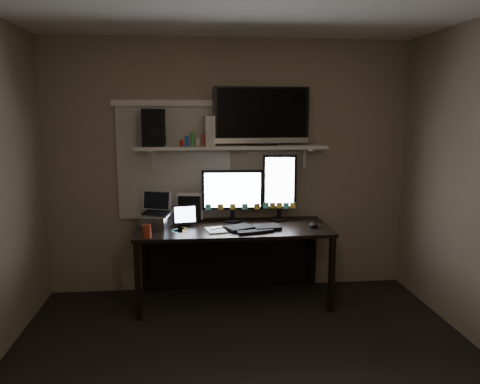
{
  "coord_description": "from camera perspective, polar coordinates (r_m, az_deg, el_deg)",
  "views": [
    {
      "loc": [
        -0.37,
        -2.83,
        1.8
      ],
      "look_at": [
        0.04,
        1.25,
        1.09
      ],
      "focal_mm": 35.0,
      "sensor_mm": 36.0,
      "label": 1
    }
  ],
  "objects": [
    {
      "name": "window_blinds",
      "position": [
        4.64,
        -8.02,
        3.52
      ],
      "size": [
        1.1,
        0.02,
        1.1
      ],
      "primitive_type": "cube",
      "color": "beige",
      "rests_on": "back_wall"
    },
    {
      "name": "game_console",
      "position": [
        4.47,
        -3.8,
        7.46
      ],
      "size": [
        0.11,
        0.24,
        0.28
      ],
      "primitive_type": "cube",
      "rotation": [
        0.0,
        0.0,
        0.15
      ],
      "color": "beige",
      "rests_on": "wall_shelf"
    },
    {
      "name": "keyboard",
      "position": [
        4.31,
        1.61,
        -4.37
      ],
      "size": [
        0.54,
        0.33,
        0.03
      ],
      "primitive_type": "cube",
      "rotation": [
        0.0,
        0.0,
        0.27
      ],
      "color": "black",
      "rests_on": "desk"
    },
    {
      "name": "monitor_landscape",
      "position": [
        4.56,
        -0.91,
        -0.42
      ],
      "size": [
        0.6,
        0.09,
        0.52
      ],
      "primitive_type": "cube",
      "rotation": [
        0.0,
        0.0,
        -0.04
      ],
      "color": "black",
      "rests_on": "desk"
    },
    {
      "name": "mouse",
      "position": [
        4.44,
        8.92,
        -3.99
      ],
      "size": [
        0.09,
        0.13,
        0.04
      ],
      "primitive_type": "ellipsoid",
      "rotation": [
        0.0,
        0.0,
        -0.12
      ],
      "color": "black",
      "rests_on": "desk"
    },
    {
      "name": "sticky_notes",
      "position": [
        4.33,
        -7.21,
        -4.55
      ],
      "size": [
        0.34,
        0.27,
        0.0
      ],
      "primitive_type": null,
      "rotation": [
        0.0,
        0.0,
        -0.14
      ],
      "color": "gold",
      "rests_on": "desk"
    },
    {
      "name": "monitor_portrait",
      "position": [
        4.63,
        4.83,
        0.6
      ],
      "size": [
        0.34,
        0.1,
        0.67
      ],
      "primitive_type": "cube",
      "rotation": [
        0.0,
        0.0,
        -0.1
      ],
      "color": "black",
      "rests_on": "desk"
    },
    {
      "name": "notepad",
      "position": [
        4.26,
        -2.96,
        -4.68
      ],
      "size": [
        0.2,
        0.25,
        0.01
      ],
      "primitive_type": "cube",
      "rotation": [
        0.0,
        0.0,
        0.19
      ],
      "color": "white",
      "rests_on": "desk"
    },
    {
      "name": "desk",
      "position": [
        4.57,
        -0.95,
        -6.06
      ],
      "size": [
        1.8,
        0.75,
        0.73
      ],
      "color": "black",
      "rests_on": "floor"
    },
    {
      "name": "laptop",
      "position": [
        4.43,
        -10.23,
        -2.21
      ],
      "size": [
        0.35,
        0.32,
        0.32
      ],
      "primitive_type": "cube",
      "rotation": [
        0.0,
        0.0,
        -0.35
      ],
      "color": "#B7B7BC",
      "rests_on": "desk"
    },
    {
      "name": "file_sorter",
      "position": [
        4.62,
        -6.12,
        -1.91
      ],
      "size": [
        0.23,
        0.14,
        0.28
      ],
      "primitive_type": "cube",
      "rotation": [
        0.0,
        0.0,
        -0.21
      ],
      "color": "black",
      "rests_on": "desk"
    },
    {
      "name": "tablet",
      "position": [
        4.44,
        -6.71,
        -2.87
      ],
      "size": [
        0.25,
        0.14,
        0.2
      ],
      "primitive_type": "cube",
      "rotation": [
        0.0,
        0.0,
        0.18
      ],
      "color": "black",
      "rests_on": "desk"
    },
    {
      "name": "wall_shelf",
      "position": [
        4.48,
        -1.07,
        5.5
      ],
      "size": [
        1.8,
        0.35,
        0.03
      ],
      "primitive_type": "cube",
      "color": "beige",
      "rests_on": "back_wall"
    },
    {
      "name": "speaker",
      "position": [
        4.45,
        -10.47,
        7.73
      ],
      "size": [
        0.2,
        0.24,
        0.34
      ],
      "primitive_type": "cube",
      "rotation": [
        0.0,
        0.0,
        -0.07
      ],
      "color": "black",
      "rests_on": "wall_shelf"
    },
    {
      "name": "back_wall",
      "position": [
        4.68,
        -1.24,
        3.03
      ],
      "size": [
        3.6,
        0.0,
        3.6
      ],
      "primitive_type": "plane",
      "rotation": [
        1.57,
        0.0,
        0.0
      ],
      "color": "#80735C",
      "rests_on": "floor"
    },
    {
      "name": "bottles",
      "position": [
        4.38,
        -5.51,
        6.39
      ],
      "size": [
        0.2,
        0.06,
        0.13
      ],
      "primitive_type": null,
      "rotation": [
        0.0,
        0.0,
        -0.06
      ],
      "color": "#A50F0C",
      "rests_on": "wall_shelf"
    },
    {
      "name": "cup",
      "position": [
        4.1,
        -11.3,
        -4.71
      ],
      "size": [
        0.09,
        0.09,
        0.11
      ],
      "primitive_type": "cylinder",
      "rotation": [
        0.0,
        0.0,
        -0.1
      ],
      "color": "maroon",
      "rests_on": "desk"
    },
    {
      "name": "tv",
      "position": [
        4.53,
        2.66,
        9.22
      ],
      "size": [
        0.92,
        0.21,
        0.55
      ],
      "primitive_type": "cube",
      "rotation": [
        0.0,
        0.0,
        0.05
      ],
      "color": "black",
      "rests_on": "wall_shelf"
    }
  ]
}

